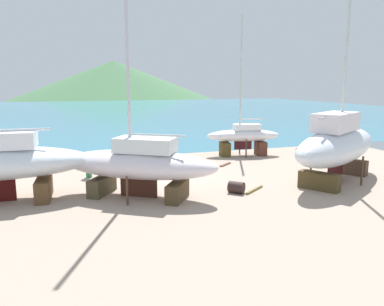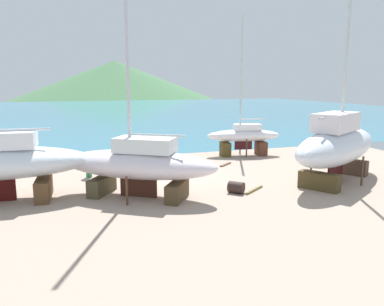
# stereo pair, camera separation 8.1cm
# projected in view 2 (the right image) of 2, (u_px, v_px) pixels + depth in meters

# --- Properties ---
(ground_plane) EXTENTS (40.38, 40.38, 0.00)m
(ground_plane) POSITION_uv_depth(u_px,v_px,m) (189.00, 186.00, 22.56)
(ground_plane) COLOR tan
(sea_water) EXTENTS (145.09, 102.61, 0.01)m
(sea_water) POSITION_uv_depth(u_px,v_px,m) (99.00, 112.00, 79.89)
(sea_water) COLOR teal
(sea_water) RESTS_ON ground
(headland_hill) EXTENTS (176.02, 176.02, 33.91)m
(headland_hill) POSITION_uv_depth(u_px,v_px,m) (116.00, 95.00, 193.92)
(headland_hill) COLOR #436D47
(headland_hill) RESTS_ON ground
(sailboat_large_starboard) EXTENTS (8.65, 6.91, 14.78)m
(sailboat_large_starboard) POSITION_uv_depth(u_px,v_px,m) (139.00, 163.00, 20.03)
(sailboat_large_starboard) COLOR #4A412A
(sailboat_large_starboard) RESTS_ON ground
(sailboat_far_slipway) EXTENTS (6.35, 2.94, 11.26)m
(sailboat_far_slipway) POSITION_uv_depth(u_px,v_px,m) (244.00, 136.00, 31.72)
(sailboat_far_slipway) COLOR #4D3D1B
(sailboat_far_slipway) RESTS_ON ground
(sailboat_small_center) EXTENTS (9.96, 7.57, 16.66)m
(sailboat_small_center) POSITION_uv_depth(u_px,v_px,m) (337.00, 145.00, 23.11)
(sailboat_small_center) COLOR #4F372A
(sailboat_small_center) RESTS_ON ground
(worker) EXTENTS (0.45, 0.50, 1.63)m
(worker) POSITION_uv_depth(u_px,v_px,m) (89.00, 164.00, 24.40)
(worker) COLOR #2B7449
(worker) RESTS_ON ground
(barrel_by_slipway) EXTENTS (1.04, 1.04, 0.64)m
(barrel_by_slipway) POSITION_uv_depth(u_px,v_px,m) (236.00, 187.00, 20.99)
(barrel_by_slipway) COLOR #32231F
(barrel_by_slipway) RESTS_ON ground
(barrel_rust_near) EXTENTS (0.91, 0.73, 0.55)m
(barrel_rust_near) POSITION_uv_depth(u_px,v_px,m) (302.00, 151.00, 32.32)
(barrel_rust_near) COLOR #582F22
(barrel_rust_near) RESTS_ON ground
(barrel_tipped_right) EXTENTS (0.94, 0.88, 0.64)m
(barrel_tipped_right) POSITION_uv_depth(u_px,v_px,m) (177.00, 161.00, 28.20)
(barrel_tipped_right) COLOR #5B2E1A
(barrel_tipped_right) RESTS_ON ground
(barrel_tipped_left) EXTENTS (0.75, 0.75, 0.84)m
(barrel_tipped_left) POSITION_uv_depth(u_px,v_px,m) (146.00, 161.00, 27.55)
(barrel_tipped_left) COLOR olive
(barrel_tipped_left) RESTS_ON ground
(barrel_rust_far) EXTENTS (0.75, 0.75, 0.89)m
(barrel_rust_far) POSITION_uv_depth(u_px,v_px,m) (331.00, 151.00, 31.42)
(barrel_rust_far) COLOR brown
(barrel_rust_far) RESTS_ON ground
(timber_short_skew) EXTENTS (1.62, 1.27, 0.10)m
(timber_short_skew) POSITION_uv_depth(u_px,v_px,m) (254.00, 190.00, 21.44)
(timber_short_skew) COLOR brown
(timber_short_skew) RESTS_ON ground
(timber_plank_far) EXTENTS (1.23, 1.07, 0.11)m
(timber_plank_far) POSITION_uv_depth(u_px,v_px,m) (225.00, 164.00, 28.12)
(timber_plank_far) COLOR brown
(timber_plank_far) RESTS_ON ground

